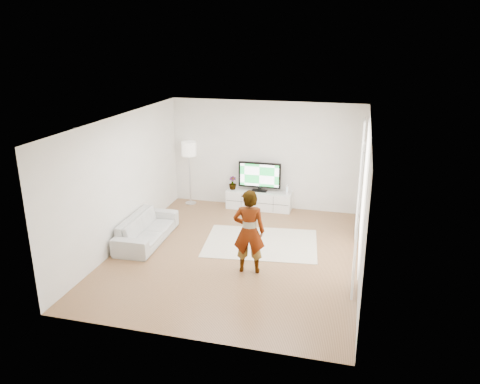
% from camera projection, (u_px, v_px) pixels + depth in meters
% --- Properties ---
extents(floor, '(6.00, 6.00, 0.00)m').
position_uv_depth(floor, '(236.00, 253.00, 9.80)').
color(floor, '#996C45').
rests_on(floor, ground).
extents(ceiling, '(6.00, 6.00, 0.00)m').
position_uv_depth(ceiling, '(236.00, 120.00, 8.91)').
color(ceiling, white).
rests_on(ceiling, wall_back).
extents(wall_left, '(0.02, 6.00, 2.80)m').
position_uv_depth(wall_left, '(122.00, 181.00, 9.95)').
color(wall_left, white).
rests_on(wall_left, floor).
extents(wall_right, '(0.02, 6.00, 2.80)m').
position_uv_depth(wall_right, '(364.00, 201.00, 8.76)').
color(wall_right, white).
rests_on(wall_right, floor).
extents(wall_back, '(5.00, 0.02, 2.80)m').
position_uv_depth(wall_back, '(266.00, 155.00, 12.11)').
color(wall_back, white).
rests_on(wall_back, floor).
extents(wall_front, '(5.00, 0.02, 2.80)m').
position_uv_depth(wall_front, '(181.00, 254.00, 6.60)').
color(wall_front, white).
rests_on(wall_front, floor).
extents(window, '(0.01, 2.60, 2.50)m').
position_uv_depth(window, '(364.00, 193.00, 9.03)').
color(window, white).
rests_on(window, wall_right).
extents(curtain_near, '(0.04, 0.70, 2.60)m').
position_uv_depth(curtain_near, '(358.00, 222.00, 7.88)').
color(curtain_near, white).
rests_on(curtain_near, floor).
extents(curtain_far, '(0.04, 0.70, 2.60)m').
position_uv_depth(curtain_far, '(360.00, 179.00, 10.27)').
color(curtain_far, white).
rests_on(curtain_far, floor).
extents(media_console, '(1.69, 0.48, 0.48)m').
position_uv_depth(media_console, '(259.00, 200.00, 12.29)').
color(media_console, white).
rests_on(media_console, floor).
extents(television, '(1.11, 0.22, 0.78)m').
position_uv_depth(television, '(260.00, 176.00, 12.11)').
color(television, black).
rests_on(television, media_console).
extents(game_console, '(0.06, 0.17, 0.23)m').
position_uv_depth(game_console, '(287.00, 189.00, 12.00)').
color(game_console, white).
rests_on(game_console, media_console).
extents(potted_plant, '(0.25, 0.25, 0.35)m').
position_uv_depth(potted_plant, '(233.00, 183.00, 12.33)').
color(potted_plant, '#3F7238').
rests_on(potted_plant, media_console).
extents(rug, '(2.62, 2.02, 0.01)m').
position_uv_depth(rug, '(261.00, 243.00, 10.28)').
color(rug, beige).
rests_on(rug, floor).
extents(player, '(0.65, 0.48, 1.65)m').
position_uv_depth(player, '(249.00, 231.00, 8.79)').
color(player, '#334772').
rests_on(player, rug).
extents(sofa, '(0.84, 2.01, 0.58)m').
position_uv_depth(sofa, '(147.00, 229.00, 10.32)').
color(sofa, silver).
rests_on(sofa, floor).
extents(floor_lamp, '(0.38, 0.38, 1.71)m').
position_uv_depth(floor_lamp, '(189.00, 152.00, 12.30)').
color(floor_lamp, silver).
rests_on(floor_lamp, floor).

